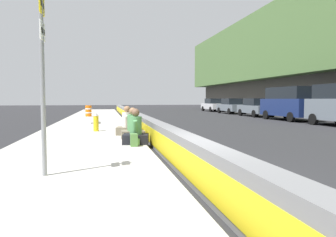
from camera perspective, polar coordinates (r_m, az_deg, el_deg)
The scene contains 14 objects.
ground_plane at distance 6.28m, azimuth 5.28°, elevation -11.55°, with size 160.00×160.00×0.00m, color #232326.
sidewalk_strip at distance 6.08m, azimuth -19.92°, elevation -11.59°, with size 80.00×4.40×0.14m, color #A8A59E.
jersey_barrier at distance 6.19m, azimuth 5.27°, elevation -7.76°, with size 76.00×0.45×0.85m.
route_sign_post at distance 6.48m, azimuth -22.19°, elevation 8.39°, with size 0.44×0.09×3.60m.
fire_hydrant at distance 14.77m, azimuth -13.16°, elevation -0.57°, with size 0.26×0.46×0.88m.
seated_person_foreground at distance 10.45m, azimuth -5.99°, elevation -2.62°, with size 0.85×0.96×1.18m.
seated_person_middle at distance 11.65m, azimuth -6.53°, elevation -1.98°, with size 0.76×0.85×1.19m.
seated_person_rear at distance 13.12m, azimuth -7.56°, elevation -1.32°, with size 0.88×0.99×1.22m.
backpack at distance 9.90m, azimuth -6.25°, elevation -3.99°, with size 0.32×0.28×0.40m.
construction_barrel at distance 27.45m, azimuth -14.49°, elevation 1.37°, with size 0.54×0.54×0.95m.
parked_car_fourth at distance 25.46m, azimuth 21.47°, elevation 2.72°, with size 5.16×2.22×2.56m.
parked_car_midline at distance 30.23m, azimuth 15.92°, elevation 2.00°, with size 4.51×1.96×1.71m.
parked_car_far at distance 35.42m, azimuth 11.65°, elevation 2.28°, with size 4.53×2.01×1.71m.
parked_car_farther at distance 41.58m, azimuth 8.32°, elevation 2.50°, with size 4.56×2.07×1.71m.
Camera 1 is at (-5.81, 1.76, 1.64)m, focal length 32.98 mm.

